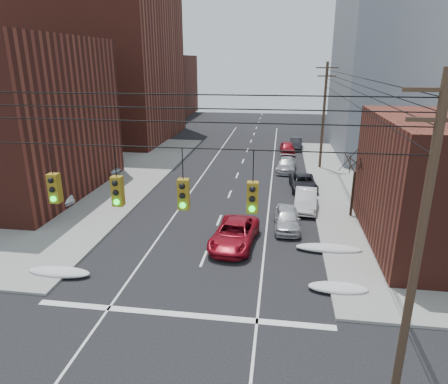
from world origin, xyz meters
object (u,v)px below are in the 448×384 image
(parked_car_f, at_px, (296,144))
(lot_car_b, at_px, (97,169))
(parked_car_d, at_px, (286,165))
(parked_car_e, at_px, (287,148))
(lot_car_c, at_px, (24,181))
(lot_car_a, at_px, (46,196))
(lot_car_d, at_px, (57,164))
(parked_car_c, at_px, (303,183))
(parked_car_a, at_px, (287,218))
(red_pickup, at_px, (234,234))
(parked_car_b, at_px, (306,200))

(parked_car_f, distance_m, lot_car_b, 25.61)
(parked_car_d, height_order, parked_car_e, parked_car_e)
(parked_car_d, relative_size, lot_car_c, 1.00)
(lot_car_a, relative_size, lot_car_d, 1.04)
(parked_car_c, bearing_deg, lot_car_a, -164.70)
(parked_car_c, xyz_separation_m, parked_car_f, (-0.19, 17.45, 0.06))
(parked_car_a, bearing_deg, lot_car_b, 148.75)
(parked_car_f, xyz_separation_m, lot_car_b, (-20.02, -15.97, 0.05))
(lot_car_a, bearing_deg, parked_car_d, -38.72)
(parked_car_a, bearing_deg, lot_car_a, 172.80)
(red_pickup, height_order, lot_car_c, lot_car_c)
(red_pickup, distance_m, lot_car_d, 25.02)
(lot_car_a, distance_m, lot_car_d, 10.87)
(parked_car_f, height_order, lot_car_a, lot_car_a)
(parked_car_b, relative_size, parked_car_d, 0.98)
(parked_car_a, relative_size, parked_car_f, 0.97)
(parked_car_a, bearing_deg, parked_car_f, 85.03)
(parked_car_c, xyz_separation_m, lot_car_c, (-24.80, -3.62, 0.17))
(parked_car_d, bearing_deg, parked_car_c, -72.73)
(parked_car_d, xyz_separation_m, lot_car_c, (-23.31, -9.86, 0.15))
(lot_car_b, bearing_deg, parked_car_e, -57.80)
(parked_car_a, xyz_separation_m, lot_car_b, (-18.68, 10.43, 0.05))
(lot_car_a, xyz_separation_m, lot_car_c, (-4.37, 3.63, -0.03))
(red_pickup, relative_size, lot_car_d, 1.28)
(red_pickup, relative_size, lot_car_b, 1.18)
(parked_car_e, bearing_deg, lot_car_b, -149.83)
(lot_car_b, bearing_deg, lot_car_c, 135.56)
(parked_car_f, bearing_deg, parked_car_c, -87.11)
(parked_car_c, xyz_separation_m, lot_car_b, (-20.21, 1.48, 0.12))
(parked_car_f, distance_m, lot_car_d, 29.08)
(parked_car_b, relative_size, lot_car_b, 1.03)
(parked_car_b, relative_size, lot_car_c, 0.99)
(parked_car_d, bearing_deg, lot_car_c, -153.26)
(lot_car_a, bearing_deg, parked_car_c, -54.63)
(lot_car_d, bearing_deg, parked_car_b, -84.67)
(lot_car_d, bearing_deg, lot_car_b, -80.22)
(parked_car_b, distance_m, lot_car_a, 20.52)
(parked_car_a, relative_size, parked_car_d, 0.91)
(lot_car_c, bearing_deg, parked_car_e, -28.40)
(parked_car_e, xyz_separation_m, lot_car_d, (-23.83, -12.00, 0.14))
(parked_car_c, bearing_deg, parked_car_a, -103.94)
(red_pickup, xyz_separation_m, lot_car_d, (-20.33, 14.59, 0.12))
(parked_car_b, bearing_deg, red_pickup, -119.60)
(lot_car_a, height_order, lot_car_c, lot_car_a)
(lot_car_a, relative_size, lot_car_b, 0.96)
(red_pickup, bearing_deg, parked_car_f, 86.97)
(lot_car_a, bearing_deg, lot_car_b, 14.38)
(parked_car_e, xyz_separation_m, lot_car_b, (-18.89, -13.06, 0.06))
(lot_car_b, distance_m, lot_car_c, 6.86)
(parked_car_a, distance_m, lot_car_d, 26.27)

